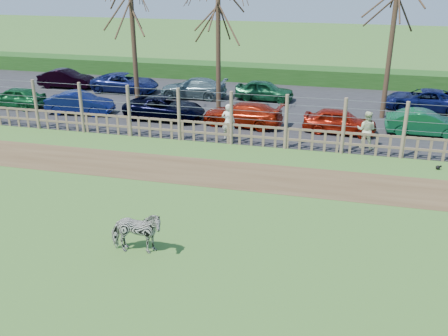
% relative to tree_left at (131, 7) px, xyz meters
% --- Properties ---
extents(ground, '(120.00, 120.00, 0.00)m').
position_rel_tree_left_xyz_m(ground, '(6.50, -12.50, -5.62)').
color(ground, olive).
rests_on(ground, ground).
extents(dirt_strip, '(34.00, 2.80, 0.01)m').
position_rel_tree_left_xyz_m(dirt_strip, '(6.50, -8.00, -5.61)').
color(dirt_strip, brown).
rests_on(dirt_strip, ground).
extents(asphalt, '(44.00, 13.00, 0.04)m').
position_rel_tree_left_xyz_m(asphalt, '(6.50, 2.00, -5.60)').
color(asphalt, '#232326').
rests_on(asphalt, ground).
extents(hedge, '(46.00, 2.00, 1.10)m').
position_rel_tree_left_xyz_m(hedge, '(6.50, 9.00, -5.07)').
color(hedge, '#1E4716').
rests_on(hedge, ground).
extents(fence, '(30.16, 0.16, 2.50)m').
position_rel_tree_left_xyz_m(fence, '(6.50, -4.50, -4.81)').
color(fence, brown).
rests_on(fence, ground).
extents(tree_left, '(4.80, 4.80, 7.88)m').
position_rel_tree_left_xyz_m(tree_left, '(0.00, 0.00, 0.00)').
color(tree_left, '#3D2B1E').
rests_on(tree_left, ground).
extents(tree_mid, '(4.80, 4.80, 6.83)m').
position_rel_tree_left_xyz_m(tree_mid, '(4.50, 1.00, -0.75)').
color(tree_mid, '#3D2B1E').
rests_on(tree_mid, ground).
extents(tree_right, '(4.80, 4.80, 7.35)m').
position_rel_tree_left_xyz_m(tree_right, '(13.50, 1.50, -0.37)').
color(tree_right, '#3D2B1E').
rests_on(tree_right, ground).
extents(zebra, '(1.66, 0.92, 1.33)m').
position_rel_tree_left_xyz_m(zebra, '(5.96, -14.28, -4.95)').
color(zebra, gray).
rests_on(zebra, ground).
extents(visitor_a, '(0.63, 0.42, 1.72)m').
position_rel_tree_left_xyz_m(visitor_a, '(6.24, -3.98, -4.71)').
color(visitor_a, white).
rests_on(visitor_a, asphalt).
extents(visitor_b, '(0.96, 0.82, 1.72)m').
position_rel_tree_left_xyz_m(visitor_b, '(12.49, -3.72, -4.71)').
color(visitor_b, beige).
rests_on(visitor_b, asphalt).
extents(crow, '(0.23, 0.17, 0.19)m').
position_rel_tree_left_xyz_m(crow, '(15.38, -5.50, -5.52)').
color(crow, black).
rests_on(crow, ground).
extents(car_0, '(3.55, 1.48, 1.20)m').
position_rel_tree_left_xyz_m(car_0, '(-6.96, -1.42, -4.98)').
color(car_0, '#115626').
rests_on(car_0, asphalt).
extents(car_1, '(3.74, 1.60, 1.20)m').
position_rel_tree_left_xyz_m(car_1, '(-2.71, -1.66, -4.98)').
color(car_1, '#0B144B').
rests_on(car_1, asphalt).
extents(car_2, '(4.38, 2.13, 1.20)m').
position_rel_tree_left_xyz_m(car_2, '(2.18, -1.52, -4.98)').
color(car_2, black).
rests_on(car_2, asphalt).
extents(car_3, '(4.29, 2.12, 1.20)m').
position_rel_tree_left_xyz_m(car_3, '(6.44, -1.68, -4.98)').
color(car_3, maroon).
rests_on(car_3, asphalt).
extents(car_4, '(3.61, 1.66, 1.20)m').
position_rel_tree_left_xyz_m(car_4, '(11.31, -1.73, -4.98)').
color(car_4, '#951608').
rests_on(car_4, asphalt).
extents(car_5, '(3.64, 1.27, 1.20)m').
position_rel_tree_left_xyz_m(car_5, '(15.30, -1.11, -4.98)').
color(car_5, '#0E582E').
rests_on(car_5, asphalt).
extents(car_7, '(3.68, 1.39, 1.20)m').
position_rel_tree_left_xyz_m(car_7, '(-6.70, 3.78, -4.98)').
color(car_7, black).
rests_on(car_7, asphalt).
extents(car_8, '(4.35, 2.07, 1.20)m').
position_rel_tree_left_xyz_m(car_8, '(-2.37, 3.60, -4.98)').
color(car_8, '#121B4F').
rests_on(car_8, asphalt).
extents(car_9, '(4.17, 1.78, 1.20)m').
position_rel_tree_left_xyz_m(car_9, '(2.33, 3.21, -4.98)').
color(car_9, slate).
rests_on(car_9, asphalt).
extents(car_10, '(3.59, 1.59, 1.20)m').
position_rel_tree_left_xyz_m(car_10, '(6.70, 3.66, -4.98)').
color(car_10, '#14502C').
rests_on(car_10, asphalt).
extents(car_12, '(4.37, 2.11, 1.20)m').
position_rel_tree_left_xyz_m(car_12, '(15.78, 3.54, -4.98)').
color(car_12, '#0E154C').
rests_on(car_12, asphalt).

